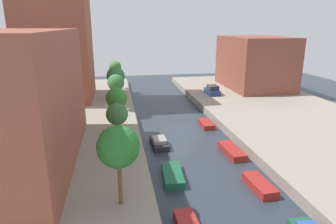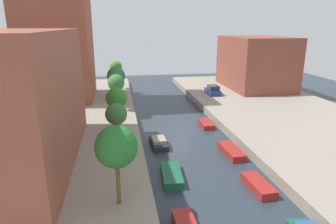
{
  "view_description": "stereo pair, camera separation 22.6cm",
  "coord_description": "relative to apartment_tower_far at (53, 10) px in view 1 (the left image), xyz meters",
  "views": [
    {
      "loc": [
        -7.25,
        -33.27,
        12.33
      ],
      "look_at": [
        -1.04,
        2.29,
        1.76
      ],
      "focal_mm": 31.99,
      "sensor_mm": 36.0,
      "label": 1
    },
    {
      "loc": [
        -7.03,
        -33.31,
        12.33
      ],
      "look_at": [
        -1.04,
        2.29,
        1.76
      ],
      "focal_mm": 31.99,
      "sensor_mm": 36.0,
      "label": 2
    }
  ],
  "objects": [
    {
      "name": "moored_boat_right_1",
      "position": [
        19.31,
        -29.65,
        -14.0
      ],
      "size": [
        1.52,
        3.54,
        0.68
      ],
      "color": "maroon",
      "rests_on": "ground_plane"
    },
    {
      "name": "street_tree_0",
      "position": [
        8.66,
        -31.28,
        -9.35
      ],
      "size": [
        2.72,
        2.72,
        5.38
      ],
      "color": "brown",
      "rests_on": "quay_left"
    },
    {
      "name": "moored_boat_left_2",
      "position": [
        12.87,
        -19.84,
        -13.94
      ],
      "size": [
        1.71,
        3.52,
        0.95
      ],
      "color": "#232328",
      "rests_on": "ground_plane"
    },
    {
      "name": "street_tree_3",
      "position": [
        8.66,
        -8.61,
        -9.56
      ],
      "size": [
        2.26,
        2.26,
        4.98
      ],
      "color": "brown",
      "rests_on": "quay_left"
    },
    {
      "name": "ground_plane",
      "position": [
        16.0,
        -15.54,
        -14.34
      ],
      "size": [
        84.0,
        84.0,
        0.0
      ],
      "primitive_type": "plane",
      "color": "#28333D"
    },
    {
      "name": "quay_right",
      "position": [
        31.0,
        -15.54,
        -13.84
      ],
      "size": [
        20.0,
        64.0,
        1.0
      ],
      "primitive_type": "cube",
      "color": "gray",
      "rests_on": "ground_plane"
    },
    {
      "name": "street_tree_4",
      "position": [
        8.66,
        -0.94,
        -9.85
      ],
      "size": [
        2.88,
        2.88,
        4.95
      ],
      "color": "#4E3E24",
      "rests_on": "quay_left"
    },
    {
      "name": "quay_left",
      "position": [
        1.0,
        -15.54,
        -13.84
      ],
      "size": [
        20.0,
        64.0,
        1.0
      ],
      "primitive_type": "cube",
      "color": "gray",
      "rests_on": "ground_plane"
    },
    {
      "name": "apartment_tower_far",
      "position": [
        0.0,
        0.0,
        0.0
      ],
      "size": [
        10.0,
        11.17,
        26.69
      ],
      "primitive_type": "cube",
      "color": "brown",
      "rests_on": "quay_left"
    },
    {
      "name": "moored_boat_right_3",
      "position": [
        19.62,
        -14.44,
        -14.04
      ],
      "size": [
        1.42,
        3.48,
        0.6
      ],
      "color": "maroon",
      "rests_on": "ground_plane"
    },
    {
      "name": "low_block_right",
      "position": [
        34.0,
        2.98,
        -8.72
      ],
      "size": [
        10.0,
        14.59,
        9.26
      ],
      "primitive_type": "cube",
      "color": "brown",
      "rests_on": "quay_right"
    },
    {
      "name": "moored_boat_right_2",
      "position": [
        19.64,
        -23.07,
        -14.01
      ],
      "size": [
        1.58,
        4.12,
        0.67
      ],
      "color": "maroon",
      "rests_on": "ground_plane"
    },
    {
      "name": "moored_boat_left_1",
      "position": [
        12.97,
        -26.85,
        -14.02
      ],
      "size": [
        1.86,
        4.06,
        0.65
      ],
      "color": "#195638",
      "rests_on": "ground_plane"
    },
    {
      "name": "parked_car",
      "position": [
        24.66,
        -1.27,
        -12.71
      ],
      "size": [
        1.82,
        4.25,
        1.53
      ],
      "color": "navy",
      "rests_on": "quay_right"
    },
    {
      "name": "street_tree_5",
      "position": [
        8.66,
        6.23,
        -9.43
      ],
      "size": [
        2.17,
        2.17,
        5.08
      ],
      "color": "brown",
      "rests_on": "quay_left"
    },
    {
      "name": "street_tree_2",
      "position": [
        8.66,
        -15.97,
        -9.92
      ],
      "size": [
        2.38,
        2.38,
        4.66
      ],
      "color": "brown",
      "rests_on": "quay_left"
    },
    {
      "name": "street_tree_1",
      "position": [
        8.66,
        -24.14,
        -9.41
      ],
      "size": [
        1.87,
        1.87,
        4.97
      ],
      "color": "brown",
      "rests_on": "quay_left"
    }
  ]
}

